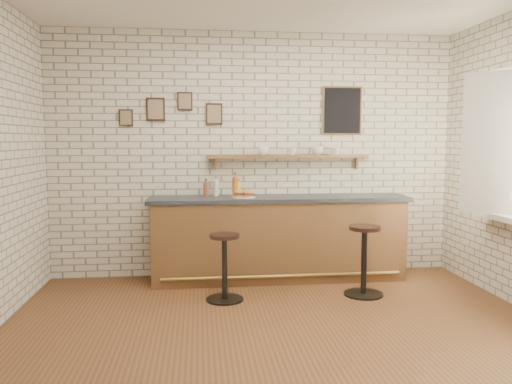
# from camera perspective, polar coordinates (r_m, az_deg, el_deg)

# --- Properties ---
(ground) EXTENTS (5.00, 5.00, 0.00)m
(ground) POSITION_cam_1_polar(r_m,az_deg,el_deg) (4.55, 2.76, -15.79)
(ground) COLOR brown
(ground) RESTS_ON ground
(bar_counter) EXTENTS (3.10, 0.65, 1.01)m
(bar_counter) POSITION_cam_1_polar(r_m,az_deg,el_deg) (6.06, 2.60, -5.25)
(bar_counter) COLOR brown
(bar_counter) RESTS_ON ground
(sandwich_plate) EXTENTS (0.28, 0.28, 0.01)m
(sandwich_plate) POSITION_cam_1_polar(r_m,az_deg,el_deg) (5.88, -1.43, -0.57)
(sandwich_plate) COLOR white
(sandwich_plate) RESTS_ON bar_counter
(ciabatta_sandwich) EXTENTS (0.23, 0.16, 0.08)m
(ciabatta_sandwich) POSITION_cam_1_polar(r_m,az_deg,el_deg) (5.87, -1.33, -0.14)
(ciabatta_sandwich) COLOR tan
(ciabatta_sandwich) RESTS_ON sandwich_plate
(potato_chips) EXTENTS (0.25, 0.18, 0.00)m
(potato_chips) POSITION_cam_1_polar(r_m,az_deg,el_deg) (5.87, -1.64, -0.51)
(potato_chips) COLOR gold
(potato_chips) RESTS_ON sandwich_plate
(bitters_bottle_brown) EXTENTS (0.06, 0.06, 0.21)m
(bitters_bottle_brown) POSITION_cam_1_polar(r_m,az_deg,el_deg) (6.05, -5.74, 0.34)
(bitters_bottle_brown) COLOR brown
(bitters_bottle_brown) RESTS_ON bar_counter
(bitters_bottle_white) EXTENTS (0.06, 0.06, 0.23)m
(bitters_bottle_white) POSITION_cam_1_polar(r_m,az_deg,el_deg) (6.05, -4.60, 0.45)
(bitters_bottle_white) COLOR silver
(bitters_bottle_white) RESTS_ON bar_counter
(bitters_bottle_amber) EXTENTS (0.07, 0.07, 0.28)m
(bitters_bottle_amber) POSITION_cam_1_polar(r_m,az_deg,el_deg) (6.06, -2.41, 0.67)
(bitters_bottle_amber) COLOR #A6551A
(bitters_bottle_amber) RESTS_ON bar_counter
(condiment_bottle_yellow) EXTENTS (0.06, 0.06, 0.19)m
(condiment_bottle_yellow) POSITION_cam_1_polar(r_m,az_deg,el_deg) (6.07, -2.04, 0.35)
(condiment_bottle_yellow) COLOR yellow
(condiment_bottle_yellow) RESTS_ON bar_counter
(bar_stool_left) EXTENTS (0.39, 0.39, 0.71)m
(bar_stool_left) POSITION_cam_1_polar(r_m,az_deg,el_deg) (5.30, -3.61, -8.33)
(bar_stool_left) COLOR black
(bar_stool_left) RESTS_ON ground
(bar_stool_right) EXTENTS (0.45, 0.45, 0.76)m
(bar_stool_right) POSITION_cam_1_polar(r_m,az_deg,el_deg) (5.58, 12.25, -7.41)
(bar_stool_right) COLOR black
(bar_stool_right) RESTS_ON ground
(wall_shelf) EXTENTS (2.00, 0.18, 0.18)m
(wall_shelf) POSITION_cam_1_polar(r_m,az_deg,el_deg) (6.17, 3.65, 4.03)
(wall_shelf) COLOR brown
(wall_shelf) RESTS_ON ground
(shelf_cup_a) EXTENTS (0.16, 0.16, 0.10)m
(shelf_cup_a) POSITION_cam_1_polar(r_m,az_deg,el_deg) (6.12, 0.87, 4.72)
(shelf_cup_a) COLOR white
(shelf_cup_a) RESTS_ON wall_shelf
(shelf_cup_b) EXTENTS (0.12, 0.12, 0.08)m
(shelf_cup_b) POSITION_cam_1_polar(r_m,az_deg,el_deg) (6.18, 4.19, 4.62)
(shelf_cup_b) COLOR white
(shelf_cup_b) RESTS_ON wall_shelf
(shelf_cup_c) EXTENTS (0.13, 0.13, 0.10)m
(shelf_cup_c) POSITION_cam_1_polar(r_m,az_deg,el_deg) (6.24, 7.06, 4.70)
(shelf_cup_c) COLOR white
(shelf_cup_c) RESTS_ON wall_shelf
(shelf_cup_d) EXTENTS (0.12, 0.12, 0.09)m
(shelf_cup_d) POSITION_cam_1_polar(r_m,az_deg,el_deg) (6.30, 9.12, 4.60)
(shelf_cup_d) COLOR white
(shelf_cup_d) RESTS_ON wall_shelf
(back_wall_decor) EXTENTS (2.96, 0.02, 0.56)m
(back_wall_decor) POSITION_cam_1_polar(r_m,az_deg,el_deg) (6.23, 1.97, 9.29)
(back_wall_decor) COLOR black
(back_wall_decor) RESTS_ON ground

